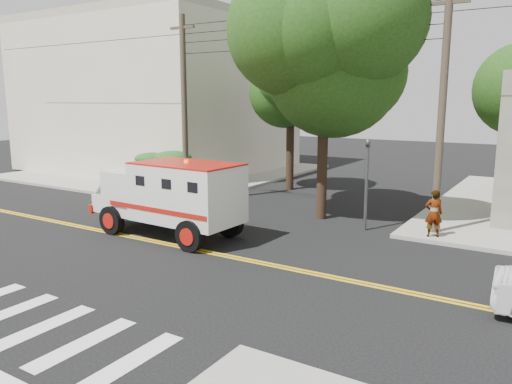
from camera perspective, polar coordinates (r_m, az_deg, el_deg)
The scene contains 12 objects.
ground at distance 17.22m, azimuth -6.39°, elevation -6.69°, with size 100.00×100.00×0.00m, color black.
sidewalk_nw at distance 35.84m, azimuth -9.94°, elevation 2.36°, with size 17.00×17.00×0.15m, color gray.
building_left at distance 37.94m, azimuth -10.93°, elevation 10.47°, with size 16.00×14.00×10.00m, color beige.
utility_pole_left at distance 24.65m, azimuth -8.18°, elevation 9.09°, with size 0.28×0.28×9.00m, color #382D23.
utility_pole_right at distance 19.46m, azimuth 20.44°, elevation 8.18°, with size 0.28×0.28×9.00m, color #382D23.
tree_main at distance 20.90m, azimuth 8.70°, elevation 16.25°, with size 6.08×5.70×9.85m.
tree_left at distance 27.83m, azimuth 4.38°, elevation 11.85°, with size 4.48×4.20×7.70m.
traffic_signal at distance 19.75m, azimuth 12.55°, elevation 1.98°, with size 0.15×0.18×3.60m.
accessibility_sign at distance 25.43m, azimuth -8.78°, elevation 2.02°, with size 0.45×0.10×2.02m.
palm_planter at distance 26.54m, azimuth -10.19°, elevation 2.95°, with size 3.52×2.63×2.36m.
armored_truck at distance 18.85m, azimuth -9.70°, elevation -0.21°, with size 6.32×2.74×2.83m.
pedestrian_a at distance 19.18m, azimuth 19.65°, elevation -2.32°, with size 0.63×0.42×1.73m, color gray.
Camera 1 is at (10.28, -12.83, 5.09)m, focal length 35.00 mm.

